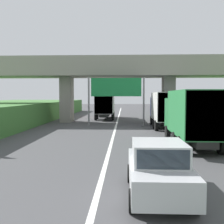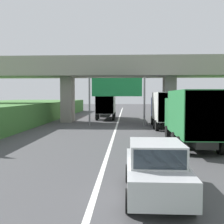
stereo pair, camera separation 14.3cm
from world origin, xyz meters
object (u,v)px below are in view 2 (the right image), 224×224
Objects in this scene: truck_red at (106,105)px; car_silver at (156,169)px; overhead_highway_sign at (117,90)px; construction_barrel_1 at (224,143)px; truck_blue at (166,108)px; construction_barrel_2 at (202,131)px; construction_barrel_3 at (186,124)px; truck_green at (191,115)px.

truck_red reaches higher than car_silver.
overhead_highway_sign reaches higher than construction_barrel_1.
truck_blue is 1.00× the size of truck_red.
car_silver is 4.56× the size of construction_barrel_2.
construction_barrel_1 is at bearing -68.86° from truck_red.
construction_barrel_3 is at bearing -52.50° from truck_red.
overhead_highway_sign is 0.81× the size of truck_green.
truck_blue is at bearing 98.62° from construction_barrel_1.
truck_red is 13.77m from construction_barrel_3.
truck_green is at bearing -71.29° from truck_red.
truck_blue is 8.11× the size of construction_barrel_2.
car_silver is at bearing -109.89° from truck_green.
truck_red is 18.10m from construction_barrel_2.
truck_green is 9.05m from car_silver.
truck_red is at bearing 97.31° from car_silver.
truck_red is at bearing 127.50° from construction_barrel_3.
truck_green is (0.17, -9.61, 0.00)m from truck_blue.
truck_red is (-6.49, 10.05, 0.00)m from truck_blue.
car_silver is at bearing -105.35° from construction_barrel_3.
overhead_highway_sign is 1.43× the size of car_silver.
truck_green is 20.75m from truck_red.
car_silver reaches higher than construction_barrel_3.
truck_red is 8.11× the size of construction_barrel_2.
overhead_highway_sign reaches higher than construction_barrel_2.
truck_blue is 1.00× the size of truck_green.
overhead_highway_sign reaches higher than car_silver.
car_silver is at bearing -99.09° from truck_blue.
overhead_highway_sign is at bearing 95.51° from car_silver.
construction_barrel_2 is (1.68, 3.66, -1.47)m from truck_green.
truck_blue is 2.50m from construction_barrel_3.
truck_blue is at bearing 80.91° from car_silver.
overhead_highway_sign is at bearing -78.57° from truck_red.
truck_blue is 8.11× the size of construction_barrel_1.
construction_barrel_3 is (4.73, 17.24, -0.40)m from car_silver.
construction_barrel_1 is at bearing -90.93° from construction_barrel_3.
truck_green is 2.57m from construction_barrel_1.
truck_blue is 18.32m from car_silver.
construction_barrel_1 is 1.00× the size of construction_barrel_2.
construction_barrel_2 is at bearing 65.31° from truck_green.
construction_barrel_2 is at bearing -62.46° from truck_red.
construction_barrel_3 is at bearing 90.07° from construction_barrel_2.
construction_barrel_3 is at bearing 74.65° from car_silver.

